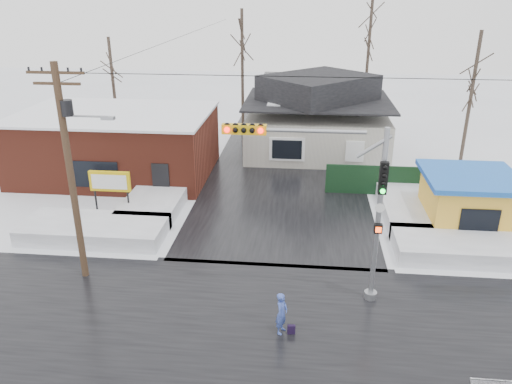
# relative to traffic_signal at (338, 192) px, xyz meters

# --- Properties ---
(ground) EXTENTS (120.00, 120.00, 0.00)m
(ground) POSITION_rel_traffic_signal_xyz_m (-2.43, -2.97, -4.54)
(ground) COLOR white
(ground) RESTS_ON ground
(road_ns) EXTENTS (10.00, 120.00, 0.02)m
(road_ns) POSITION_rel_traffic_signal_xyz_m (-2.43, -2.97, -4.53)
(road_ns) COLOR black
(road_ns) RESTS_ON ground
(road_ew) EXTENTS (120.00, 10.00, 0.02)m
(road_ew) POSITION_rel_traffic_signal_xyz_m (-2.43, -2.97, -4.53)
(road_ew) COLOR black
(road_ew) RESTS_ON ground
(snowbank_nw) EXTENTS (7.00, 3.00, 0.80)m
(snowbank_nw) POSITION_rel_traffic_signal_xyz_m (-11.43, 4.03, -4.14)
(snowbank_nw) COLOR white
(snowbank_nw) RESTS_ON ground
(snowbank_ne) EXTENTS (7.00, 3.00, 0.80)m
(snowbank_ne) POSITION_rel_traffic_signal_xyz_m (6.57, 4.03, -4.14)
(snowbank_ne) COLOR white
(snowbank_ne) RESTS_ON ground
(snowbank_nside_w) EXTENTS (3.00, 8.00, 0.80)m
(snowbank_nside_w) POSITION_rel_traffic_signal_xyz_m (-9.43, 9.03, -4.14)
(snowbank_nside_w) COLOR white
(snowbank_nside_w) RESTS_ON ground
(snowbank_nside_e) EXTENTS (3.00, 8.00, 0.80)m
(snowbank_nside_e) POSITION_rel_traffic_signal_xyz_m (4.57, 9.03, -4.14)
(snowbank_nside_e) COLOR white
(snowbank_nside_e) RESTS_ON ground
(traffic_signal) EXTENTS (6.05, 0.68, 7.00)m
(traffic_signal) POSITION_rel_traffic_signal_xyz_m (0.00, 0.00, 0.00)
(traffic_signal) COLOR gray
(traffic_signal) RESTS_ON ground
(utility_pole) EXTENTS (3.15, 0.44, 9.00)m
(utility_pole) POSITION_rel_traffic_signal_xyz_m (-10.36, 0.53, 0.57)
(utility_pole) COLOR #382619
(utility_pole) RESTS_ON ground
(brick_building) EXTENTS (12.20, 8.20, 4.12)m
(brick_building) POSITION_rel_traffic_signal_xyz_m (-13.43, 13.03, -2.46)
(brick_building) COLOR maroon
(brick_building) RESTS_ON ground
(marquee_sign) EXTENTS (2.20, 0.21, 2.55)m
(marquee_sign) POSITION_rel_traffic_signal_xyz_m (-11.43, 6.53, -2.62)
(marquee_sign) COLOR black
(marquee_sign) RESTS_ON ground
(house) EXTENTS (10.40, 8.40, 5.76)m
(house) POSITION_rel_traffic_signal_xyz_m (-0.43, 19.03, -1.92)
(house) COLOR beige
(house) RESTS_ON ground
(kiosk) EXTENTS (4.60, 4.60, 2.88)m
(kiosk) POSITION_rel_traffic_signal_xyz_m (7.07, 7.03, -3.08)
(kiosk) COLOR yellow
(kiosk) RESTS_ON ground
(fence) EXTENTS (8.00, 0.12, 1.80)m
(fence) POSITION_rel_traffic_signal_xyz_m (4.07, 11.03, -3.64)
(fence) COLOR black
(fence) RESTS_ON ground
(tree_far_left) EXTENTS (3.00, 3.00, 10.00)m
(tree_far_left) POSITION_rel_traffic_signal_xyz_m (-6.43, 23.03, 3.41)
(tree_far_left) COLOR #332821
(tree_far_left) RESTS_ON ground
(tree_far_mid) EXTENTS (3.00, 3.00, 12.00)m
(tree_far_mid) POSITION_rel_traffic_signal_xyz_m (3.57, 25.03, 5.00)
(tree_far_mid) COLOR #332821
(tree_far_mid) RESTS_ON ground
(tree_far_right) EXTENTS (3.00, 3.00, 9.00)m
(tree_far_right) POSITION_rel_traffic_signal_xyz_m (9.57, 17.03, 2.62)
(tree_far_right) COLOR #332821
(tree_far_right) RESTS_ON ground
(tree_far_west) EXTENTS (3.00, 3.00, 8.00)m
(tree_far_west) POSITION_rel_traffic_signal_xyz_m (-16.43, 21.03, 1.82)
(tree_far_west) COLOR #332821
(tree_far_west) RESTS_ON ground
(pedestrian) EXTENTS (0.56, 0.68, 1.60)m
(pedestrian) POSITION_rel_traffic_signal_xyz_m (-1.84, -2.44, -3.74)
(pedestrian) COLOR #3D53AA
(pedestrian) RESTS_ON ground
(shopping_bag) EXTENTS (0.29, 0.14, 0.35)m
(shopping_bag) POSITION_rel_traffic_signal_xyz_m (-1.49, -2.50, -4.36)
(shopping_bag) COLOR black
(shopping_bag) RESTS_ON ground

